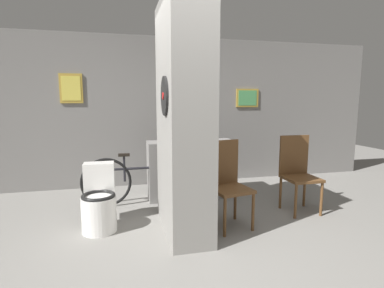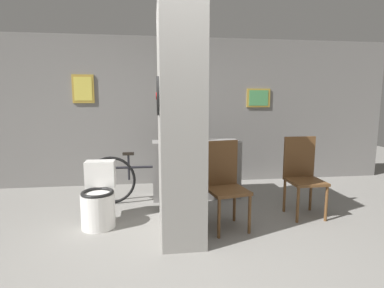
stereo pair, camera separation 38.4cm
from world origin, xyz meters
name	(u,v)px [view 1 (the left image)]	position (x,y,z in m)	size (l,w,h in m)	color
ground_plane	(210,251)	(0.00, 0.00, 0.00)	(14.00, 14.00, 0.00)	gray
wall_back	(168,112)	(0.00, 2.63, 1.30)	(8.00, 0.09, 2.60)	gray
pillar_center	(183,119)	(-0.15, 0.60, 1.30)	(0.49, 1.19, 2.60)	gray
counter_shelf	(191,169)	(0.22, 1.74, 0.44)	(1.34, 0.44, 0.89)	gray
toilet	(99,203)	(-1.10, 0.82, 0.32)	(0.40, 0.56, 0.76)	white
chair_near_pillar	(227,180)	(0.39, 0.59, 0.56)	(0.51, 0.51, 1.03)	brown
chair_by_doorway	(298,170)	(1.51, 0.85, 0.56)	(0.43, 0.43, 1.03)	brown
bicycle	(143,179)	(-0.54, 1.58, 0.37)	(1.73, 0.42, 0.76)	black
bottle_tall	(194,133)	(0.27, 1.78, 1.00)	(0.08, 0.08, 0.32)	olive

